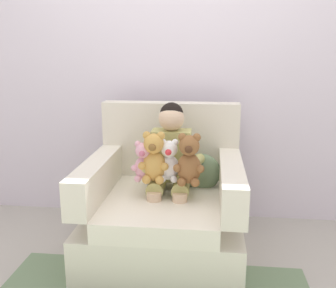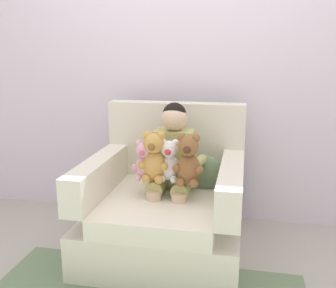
% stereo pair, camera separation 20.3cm
% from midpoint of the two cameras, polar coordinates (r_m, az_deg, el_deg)
% --- Properties ---
extents(ground_plane, '(8.00, 8.00, 0.00)m').
position_cam_midpoint_polar(ground_plane, '(2.71, -2.82, -15.62)').
color(ground_plane, '#ADA89E').
extents(back_wall, '(6.00, 0.10, 2.60)m').
position_cam_midpoint_polar(back_wall, '(3.05, -0.98, 13.21)').
color(back_wall, silver).
rests_on(back_wall, ground).
extents(armchair, '(0.99, 0.99, 0.96)m').
position_cam_midpoint_polar(armchair, '(2.62, -2.73, -9.33)').
color(armchair, silver).
rests_on(armchair, ground).
extents(seated_child, '(0.45, 0.39, 0.82)m').
position_cam_midpoint_polar(seated_child, '(2.54, -1.95, -2.34)').
color(seated_child, tan).
rests_on(seated_child, armchair).
extents(plush_white, '(0.16, 0.13, 0.27)m').
position_cam_midpoint_polar(plush_white, '(2.42, -2.23, -2.61)').
color(plush_white, white).
rests_on(plush_white, armchair).
extents(plush_pink, '(0.15, 0.12, 0.26)m').
position_cam_midpoint_polar(plush_pink, '(2.44, -6.02, -2.72)').
color(plush_pink, '#EAA8BC').
rests_on(plush_pink, armchair).
extents(plush_honey, '(0.19, 0.16, 0.32)m').
position_cam_midpoint_polar(plush_honey, '(2.40, -4.53, -2.18)').
color(plush_honey, gold).
rests_on(plush_honey, armchair).
extents(plush_brown, '(0.19, 0.16, 0.32)m').
position_cam_midpoint_polar(plush_brown, '(2.35, 0.66, -2.51)').
color(plush_brown, brown).
rests_on(plush_brown, armchair).
extents(throw_pillow, '(0.26, 0.12, 0.26)m').
position_cam_midpoint_polar(throw_pillow, '(2.65, 2.78, -4.20)').
color(throw_pillow, slate).
rests_on(throw_pillow, armchair).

